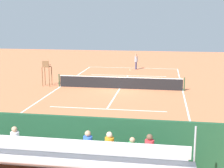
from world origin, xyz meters
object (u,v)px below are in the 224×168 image
at_px(bleacher_stand, 59,157).
at_px(umpire_chair, 47,70).
at_px(tennis_net, 120,83).
at_px(courtside_bench, 121,147).
at_px(tennis_player, 136,60).
at_px(tennis_racket, 130,70).
at_px(tennis_ball_near, 138,75).
at_px(equipment_bag, 71,154).

bearing_deg(bleacher_stand, umpire_chair, -68.24).
bearing_deg(tennis_net, courtside_bench, 97.91).
bearing_deg(tennis_player, umpire_chair, 56.38).
xyz_separation_m(tennis_player, tennis_racket, (0.60, 0.65, -1.00)).
distance_m(tennis_racket, tennis_ball_near, 3.30).
distance_m(umpire_chair, tennis_ball_near, 9.63).
relative_size(courtside_bench, tennis_ball_near, 27.27).
xyz_separation_m(umpire_chair, equipment_bag, (-6.02, 13.49, -1.13)).
distance_m(tennis_net, umpire_chair, 6.25).
bearing_deg(tennis_net, tennis_player, -92.49).
bearing_deg(equipment_bag, tennis_player, -91.51).
relative_size(bleacher_stand, umpire_chair, 4.23).
distance_m(bleacher_stand, courtside_bench, 2.82).
relative_size(umpire_chair, courtside_bench, 1.19).
xyz_separation_m(tennis_racket, tennis_ball_near, (-1.18, 3.08, 0.02)).
bearing_deg(tennis_racket, tennis_ball_near, 110.89).
bearing_deg(tennis_player, tennis_ball_near, 98.72).
xyz_separation_m(bleacher_stand, tennis_racket, (0.12, -24.76, -0.92)).
bearing_deg(courtside_bench, tennis_net, -82.09).
xyz_separation_m(tennis_net, tennis_ball_near, (-1.01, -6.34, -0.47)).
bearing_deg(umpire_chair, tennis_ball_near, -139.08).
xyz_separation_m(courtside_bench, tennis_ball_near, (0.83, -19.62, -0.53)).
bearing_deg(equipment_bag, courtside_bench, -176.37).
distance_m(tennis_net, equipment_bag, 13.41).
distance_m(tennis_player, tennis_racket, 1.34).
relative_size(tennis_net, tennis_racket, 18.14).
height_order(courtside_bench, tennis_player, tennis_player).
distance_m(tennis_net, tennis_racket, 9.44).
height_order(bleacher_stand, courtside_bench, bleacher_stand).
bearing_deg(tennis_net, tennis_ball_near, -99.06).
bearing_deg(tennis_net, bleacher_stand, 89.84).
bearing_deg(courtside_bench, bleacher_stand, 47.56).
height_order(tennis_net, tennis_player, tennis_player).
bearing_deg(tennis_player, tennis_net, 87.51).
height_order(courtside_bench, equipment_bag, courtside_bench).
xyz_separation_m(umpire_chair, tennis_ball_near, (-7.21, -6.25, -1.28)).
xyz_separation_m(courtside_bench, equipment_bag, (2.02, 0.13, -0.38)).
relative_size(tennis_net, equipment_bag, 11.44).
relative_size(bleacher_stand, courtside_bench, 5.03).
height_order(bleacher_stand, equipment_bag, bleacher_stand).
distance_m(bleacher_stand, tennis_racket, 24.78).
bearing_deg(umpire_chair, tennis_racket, -122.89).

